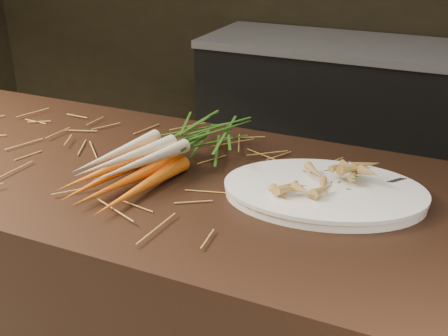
{
  "coord_description": "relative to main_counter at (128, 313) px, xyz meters",
  "views": [
    {
      "loc": [
        0.75,
        -0.71,
        1.45
      ],
      "look_at": [
        0.3,
        0.27,
        0.96
      ],
      "focal_mm": 45.0,
      "sensor_mm": 36.0,
      "label": 1
    }
  ],
  "objects": [
    {
      "name": "back_counter",
      "position": [
        0.3,
        1.88,
        -0.03
      ],
      "size": [
        1.82,
        0.62,
        0.84
      ],
      "color": "black",
      "rests_on": "ground"
    },
    {
      "name": "main_counter",
      "position": [
        0.0,
        0.0,
        0.0
      ],
      "size": [
        2.4,
        0.7,
        0.9
      ],
      "primitive_type": "cube",
      "color": "black",
      "rests_on": "ground"
    },
    {
      "name": "straw_bedding",
      "position": [
        0.0,
        0.0,
        0.46
      ],
      "size": [
        1.4,
        0.6,
        0.02
      ],
      "primitive_type": null,
      "color": "#A58035",
      "rests_on": "main_counter"
    },
    {
      "name": "serving_fork",
      "position": [
        0.66,
        0.05,
        0.47
      ],
      "size": [
        0.11,
        0.13,
        0.0
      ],
      "primitive_type": "cube",
      "rotation": [
        0.0,
        0.0,
        -0.65
      ],
      "color": "silver",
      "rests_on": "serving_platter"
    },
    {
      "name": "roasted_veg_heap",
      "position": [
        0.51,
        0.03,
        0.5
      ],
      "size": [
        0.23,
        0.19,
        0.05
      ],
      "primitive_type": null,
      "rotation": [
        0.0,
        0.0,
        0.23
      ],
      "color": "#A57C36",
      "rests_on": "serving_platter"
    },
    {
      "name": "serving_platter",
      "position": [
        0.51,
        0.03,
        0.46
      ],
      "size": [
        0.47,
        0.37,
        0.02
      ],
      "primitive_type": null,
      "rotation": [
        0.0,
        0.0,
        0.23
      ],
      "color": "white",
      "rests_on": "main_counter"
    },
    {
      "name": "root_veg_bunch",
      "position": [
        0.14,
        0.06,
        0.5
      ],
      "size": [
        0.27,
        0.55,
        0.1
      ],
      "rotation": [
        0.0,
        0.0,
        -0.24
      ],
      "color": "orange",
      "rests_on": "main_counter"
    }
  ]
}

